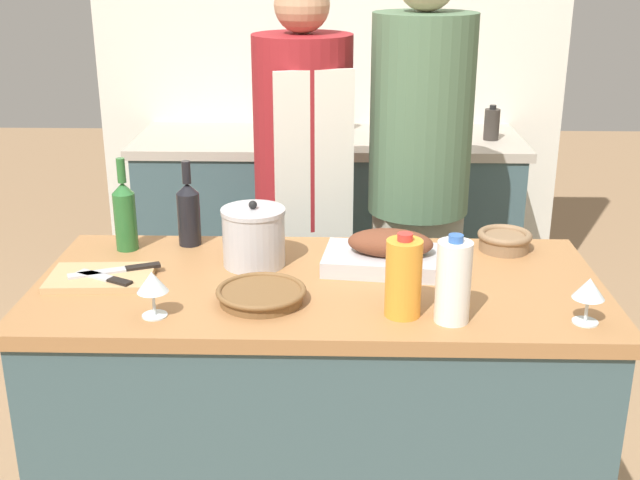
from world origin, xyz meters
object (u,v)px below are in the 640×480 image
(person_cook_guest, at_px, (419,177))
(stand_mixer, at_px, (431,102))
(condiment_bottle_extra, at_px, (342,111))
(roasting_pan, at_px, (390,254))
(cutting_board, at_px, (101,277))
(mixing_bowl, at_px, (504,240))
(condiment_bottle_short, at_px, (492,124))
(wine_bottle_dark, at_px, (125,214))
(condiment_bottle_tall, at_px, (306,114))
(knife_chef, at_px, (118,270))
(wine_glass_right, at_px, (152,284))
(wicker_basket, at_px, (261,294))
(milk_jug, at_px, (453,281))
(wine_glass_left, at_px, (589,290))
(juice_jug, at_px, (403,278))
(knife_paring, at_px, (106,278))
(person_cook_aproned, at_px, (304,187))
(stock_pot, at_px, (254,237))
(wine_bottle_green, at_px, (189,212))

(person_cook_guest, bearing_deg, stand_mixer, 70.08)
(condiment_bottle_extra, bearing_deg, person_cook_guest, -72.41)
(roasting_pan, xyz_separation_m, cutting_board, (-0.79, -0.11, -0.03))
(cutting_board, distance_m, mixing_bowl, 1.17)
(condiment_bottle_short, bearing_deg, roasting_pan, -110.50)
(wine_bottle_dark, xyz_separation_m, stand_mixer, (1.04, 1.37, 0.09))
(condiment_bottle_tall, bearing_deg, knife_chef, -105.33)
(wine_glass_right, xyz_separation_m, condiment_bottle_extra, (0.46, 1.88, 0.06))
(person_cook_guest, bearing_deg, wine_bottle_dark, -160.82)
(wicker_basket, xyz_separation_m, stand_mixer, (0.60, 1.74, 0.18))
(condiment_bottle_short, height_order, condiment_bottle_extra, condiment_bottle_extra)
(milk_jug, relative_size, wine_glass_right, 1.89)
(cutting_board, relative_size, knife_chef, 1.18)
(wine_glass_right, distance_m, stand_mixer, 2.03)
(condiment_bottle_short, bearing_deg, stand_mixer, 155.16)
(milk_jug, relative_size, wine_glass_left, 1.90)
(wicker_basket, distance_m, wine_glass_left, 0.80)
(cutting_board, distance_m, wine_glass_right, 0.30)
(roasting_pan, bearing_deg, juice_jug, -87.30)
(wine_glass_right, height_order, stand_mixer, stand_mixer)
(condiment_bottle_extra, bearing_deg, knife_paring, -110.35)
(wine_bottle_dark, bearing_deg, person_cook_aproned, 48.67)
(stock_pot, bearing_deg, condiment_bottle_tall, 86.89)
(wicker_basket, bearing_deg, condiment_bottle_tall, 88.77)
(wine_bottle_dark, relative_size, person_cook_aproned, 0.17)
(mixing_bowl, distance_m, milk_jug, 0.54)
(stand_mixer, height_order, condiment_bottle_short, stand_mixer)
(wine_glass_right, bearing_deg, stock_pot, 59.12)
(knife_paring, bearing_deg, wine_bottle_dark, 92.83)
(cutting_board, height_order, condiment_bottle_short, condiment_bottle_short)
(stock_pot, xyz_separation_m, condiment_bottle_extra, (0.25, 1.53, 0.07))
(wine_glass_left, xyz_separation_m, wine_glass_right, (-1.05, 0.01, 0.00))
(wine_bottle_dark, xyz_separation_m, condiment_bottle_extra, (0.64, 1.41, 0.04))
(mixing_bowl, xyz_separation_m, wine_bottle_dark, (-1.13, -0.02, 0.08))
(wicker_basket, bearing_deg, stock_pot, 99.82)
(wicker_basket, height_order, condiment_bottle_extra, condiment_bottle_extra)
(stock_pot, relative_size, stand_mixer, 0.55)
(knife_paring, bearing_deg, cutting_board, 127.77)
(wine_glass_left, relative_size, person_cook_aproned, 0.07)
(knife_chef, bearing_deg, milk_jug, -15.84)
(stand_mixer, xyz_separation_m, person_cook_guest, (-0.12, -0.83, -0.12))
(wine_glass_right, distance_m, knife_paring, 0.26)
(mixing_bowl, bearing_deg, person_cook_aproned, 138.89)
(roasting_pan, height_order, stock_pot, stock_pot)
(mixing_bowl, relative_size, knife_chef, 0.67)
(cutting_board, bearing_deg, wine_bottle_green, 56.65)
(roasting_pan, distance_m, condiment_bottle_short, 1.48)
(wine_bottle_dark, distance_m, condiment_bottle_short, 1.80)
(juice_jug, xyz_separation_m, person_cook_aproned, (-0.29, 1.01, -0.07))
(wicker_basket, height_order, person_cook_guest, person_cook_guest)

